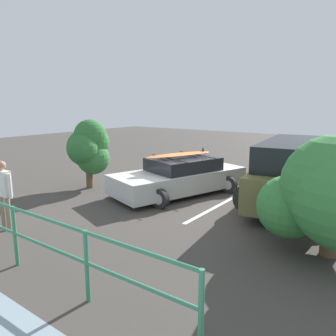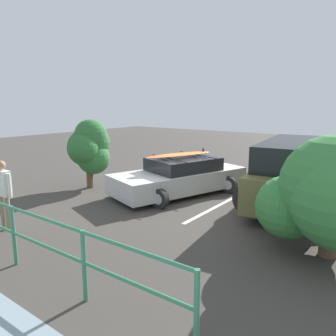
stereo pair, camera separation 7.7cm
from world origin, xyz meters
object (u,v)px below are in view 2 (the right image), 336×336
Objects in this scene: sedan_car at (180,176)px; person_bystander at (3,188)px; bush_near_left at (90,146)px; suv_car at (294,172)px; bush_near_right at (332,192)px.

person_bystander is at bearing 72.38° from sedan_car.
person_bystander reaches higher than sedan_car.
person_bystander is 4.02m from bush_near_left.
person_bystander is (4.90, 5.97, 0.01)m from suv_car.
sedan_car is 2.94× the size of person_bystander.
bush_near_right reaches higher than bush_near_left.
bush_near_left is 0.87× the size of bush_near_right.
person_bystander is at bearing 23.72° from bush_near_right.
suv_car is 7.72m from person_bystander.
sedan_car is at bearing 16.68° from suv_car.
sedan_car is 2.01× the size of bush_near_left.
sedan_car is 5.23m from person_bystander.
sedan_car is 3.49m from suv_car.
person_bystander is at bearing 110.17° from bush_near_left.
bush_near_left is (2.96, 1.22, 0.88)m from sedan_car.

